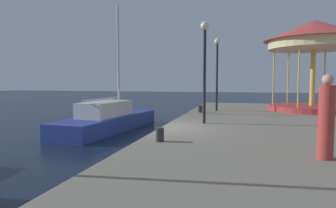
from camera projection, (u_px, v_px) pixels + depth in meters
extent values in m
plane|color=black|center=(162.00, 148.00, 11.26)|extent=(120.00, 120.00, 0.00)
cube|color=navy|center=(109.00, 123.00, 15.27)|extent=(2.79, 7.49, 0.76)
cube|color=beige|center=(105.00, 109.00, 14.94)|extent=(1.76, 3.35, 0.75)
cylinder|color=silver|center=(118.00, 60.00, 16.04)|extent=(0.12, 0.12, 5.88)
cylinder|color=silver|center=(102.00, 99.00, 14.66)|extent=(0.41, 3.28, 0.08)
cylinder|color=#B23333|center=(312.00, 108.00, 17.35)|extent=(4.83, 4.83, 0.30)
cylinder|color=gold|center=(313.00, 78.00, 17.22)|extent=(0.28, 0.28, 3.29)
cylinder|color=#F2E099|center=(314.00, 45.00, 17.07)|extent=(5.07, 5.07, 0.50)
cone|color=#C63D38|center=(314.00, 30.00, 17.01)|extent=(5.63, 5.63, 1.15)
cylinder|color=gold|center=(324.00, 78.00, 18.77)|extent=(0.08, 0.08, 3.29)
cylinder|color=gold|center=(288.00, 78.00, 19.29)|extent=(0.08, 0.08, 3.29)
cylinder|color=gold|center=(274.00, 78.00, 17.74)|extent=(0.08, 0.08, 3.29)
cylinder|color=gold|center=(299.00, 77.00, 15.67)|extent=(0.08, 0.08, 3.29)
cylinder|color=black|center=(204.00, 77.00, 12.00)|extent=(0.12, 0.12, 3.77)
sphere|color=#F9E5B2|center=(205.00, 26.00, 11.84)|extent=(0.36, 0.36, 0.36)
cylinder|color=black|center=(217.00, 78.00, 17.14)|extent=(0.12, 0.12, 3.84)
sphere|color=#F9E5B2|center=(217.00, 41.00, 16.98)|extent=(0.36, 0.36, 0.36)
cylinder|color=#2D2D33|center=(160.00, 135.00, 8.46)|extent=(0.24, 0.24, 0.40)
cylinder|color=#2D2D33|center=(200.00, 109.00, 16.41)|extent=(0.24, 0.24, 0.40)
cylinder|color=#B23833|center=(326.00, 122.00, 6.50)|extent=(0.34, 0.34, 1.64)
sphere|color=tan|center=(328.00, 80.00, 6.43)|extent=(0.24, 0.24, 0.24)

